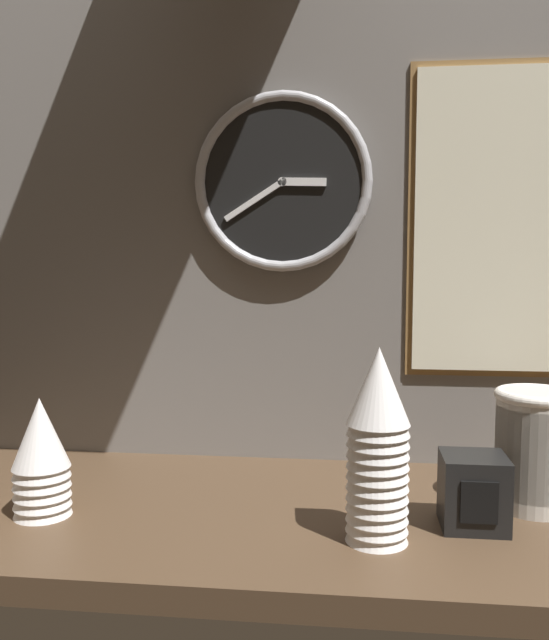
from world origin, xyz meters
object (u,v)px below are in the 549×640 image
(cup_stack_center_right, at_px, (378,445))
(wall_clock, at_px, (283,182))
(bowl_stack_right, at_px, (535,447))
(menu_board, at_px, (544,221))
(cup_stack_left, at_px, (41,457))
(napkin_dispenser, at_px, (474,491))

(cup_stack_center_right, relative_size, wall_clock, 0.82)
(cup_stack_center_right, xyz_separation_m, bowl_stack_right, (0.25, 0.16, -0.04))
(cup_stack_center_right, height_order, menu_board, menu_board)
(bowl_stack_right, bearing_deg, cup_stack_left, -171.08)
(wall_clock, xyz_separation_m, napkin_dispenser, (0.31, -0.29, -0.48))
(menu_board, bearing_deg, bowl_stack_right, -105.06)
(cup_stack_left, xyz_separation_m, wall_clock, (0.34, 0.32, 0.44))
(cup_stack_center_right, distance_m, bowl_stack_right, 0.30)
(cup_stack_center_right, xyz_separation_m, cup_stack_left, (-0.51, 0.04, -0.05))
(cup_stack_center_right, bearing_deg, wall_clock, 115.61)
(cup_stack_center_right, distance_m, wall_clock, 0.56)
(cup_stack_left, bearing_deg, cup_stack_center_right, -4.08)
(wall_clock, xyz_separation_m, menu_board, (0.48, 0.01, -0.07))
(cup_stack_left, relative_size, menu_board, 0.32)
(napkin_dispenser, bearing_deg, menu_board, 60.99)
(napkin_dispenser, bearing_deg, cup_stack_center_right, -154.99)
(cup_stack_center_right, relative_size, napkin_dispenser, 2.56)
(wall_clock, bearing_deg, cup_stack_left, -136.86)
(menu_board, distance_m, napkin_dispenser, 0.53)
(cup_stack_left, relative_size, bowl_stack_right, 0.97)
(cup_stack_center_right, relative_size, menu_board, 0.48)
(wall_clock, height_order, menu_board, menu_board)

